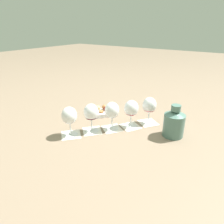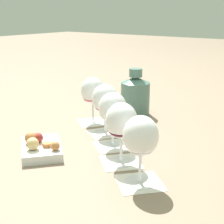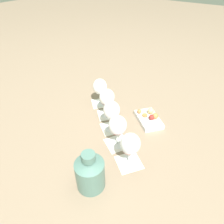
{
  "view_description": "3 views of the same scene",
  "coord_description": "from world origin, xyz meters",
  "px_view_note": "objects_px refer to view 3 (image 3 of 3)",
  "views": [
    {
      "loc": [
        -0.58,
        0.83,
        0.55
      ],
      "look_at": [
        0.0,
        -0.0,
        0.1
      ],
      "focal_mm": 32.0,
      "sensor_mm": 36.0,
      "label": 1
    },
    {
      "loc": [
        0.75,
        0.56,
        0.38
      ],
      "look_at": [
        0.0,
        -0.0,
        0.1
      ],
      "focal_mm": 55.0,
      "sensor_mm": 36.0,
      "label": 2
    },
    {
      "loc": [
        -0.63,
        -0.45,
        0.7
      ],
      "look_at": [
        0.0,
        -0.0,
        0.1
      ],
      "focal_mm": 32.0,
      "sensor_mm": 36.0,
      "label": 3
    }
  ],
  "objects_px": {
    "wine_glass_2": "(112,112)",
    "wine_glass_4": "(100,88)",
    "ceramic_vase": "(90,172)",
    "snack_dish": "(149,118)",
    "wine_glass_0": "(130,145)",
    "wine_glass_1": "(118,127)",
    "wine_glass_3": "(107,99)"
  },
  "relations": [
    {
      "from": "wine_glass_2",
      "to": "wine_glass_4",
      "type": "xyz_separation_m",
      "value": [
        0.15,
        0.19,
        -0.0
      ]
    },
    {
      "from": "snack_dish",
      "to": "wine_glass_1",
      "type": "bearing_deg",
      "value": 169.16
    },
    {
      "from": "wine_glass_0",
      "to": "wine_glass_1",
      "type": "relative_size",
      "value": 1.0
    },
    {
      "from": "wine_glass_3",
      "to": "snack_dish",
      "type": "xyz_separation_m",
      "value": [
        0.08,
        -0.22,
        -0.09
      ]
    },
    {
      "from": "wine_glass_0",
      "to": "wine_glass_2",
      "type": "height_order",
      "value": "same"
    },
    {
      "from": "wine_glass_0",
      "to": "wine_glass_3",
      "type": "height_order",
      "value": "same"
    },
    {
      "from": "wine_glass_4",
      "to": "snack_dish",
      "type": "relative_size",
      "value": 0.83
    },
    {
      "from": "wine_glass_0",
      "to": "ceramic_vase",
      "type": "height_order",
      "value": "ceramic_vase"
    },
    {
      "from": "wine_glass_0",
      "to": "ceramic_vase",
      "type": "distance_m",
      "value": 0.19
    },
    {
      "from": "wine_glass_1",
      "to": "snack_dish",
      "type": "relative_size",
      "value": 0.83
    },
    {
      "from": "wine_glass_0",
      "to": "wine_glass_1",
      "type": "xyz_separation_m",
      "value": [
        0.06,
        0.1,
        -0.0
      ]
    },
    {
      "from": "wine_glass_0",
      "to": "wine_glass_2",
      "type": "relative_size",
      "value": 1.0
    },
    {
      "from": "wine_glass_0",
      "to": "wine_glass_1",
      "type": "bearing_deg",
      "value": 58.61
    },
    {
      "from": "wine_glass_2",
      "to": "snack_dish",
      "type": "distance_m",
      "value": 0.23
    },
    {
      "from": "wine_glass_2",
      "to": "snack_dish",
      "type": "xyz_separation_m",
      "value": [
        0.17,
        -0.13,
        -0.09
      ]
    },
    {
      "from": "wine_glass_1",
      "to": "ceramic_vase",
      "type": "height_order",
      "value": "ceramic_vase"
    },
    {
      "from": "snack_dish",
      "to": "wine_glass_2",
      "type": "bearing_deg",
      "value": 142.56
    },
    {
      "from": "wine_glass_2",
      "to": "wine_glass_4",
      "type": "height_order",
      "value": "same"
    },
    {
      "from": "wine_glass_2",
      "to": "wine_glass_4",
      "type": "bearing_deg",
      "value": 51.62
    },
    {
      "from": "wine_glass_2",
      "to": "ceramic_vase",
      "type": "xyz_separation_m",
      "value": [
        -0.31,
        -0.12,
        -0.03
      ]
    },
    {
      "from": "wine_glass_4",
      "to": "snack_dish",
      "type": "bearing_deg",
      "value": -86.61
    },
    {
      "from": "ceramic_vase",
      "to": "wine_glass_4",
      "type": "bearing_deg",
      "value": 34.11
    },
    {
      "from": "snack_dish",
      "to": "ceramic_vase",
      "type": "bearing_deg",
      "value": 179.21
    },
    {
      "from": "wine_glass_0",
      "to": "snack_dish",
      "type": "xyz_separation_m",
      "value": [
        0.3,
        0.06,
        -0.09
      ]
    },
    {
      "from": "wine_glass_3",
      "to": "wine_glass_2",
      "type": "bearing_deg",
      "value": -133.07
    },
    {
      "from": "wine_glass_3",
      "to": "snack_dish",
      "type": "distance_m",
      "value": 0.25
    },
    {
      "from": "wine_glass_3",
      "to": "snack_dish",
      "type": "height_order",
      "value": "wine_glass_3"
    },
    {
      "from": "wine_glass_0",
      "to": "wine_glass_1",
      "type": "height_order",
      "value": "same"
    },
    {
      "from": "wine_glass_1",
      "to": "wine_glass_2",
      "type": "bearing_deg",
      "value": 49.78
    },
    {
      "from": "wine_glass_1",
      "to": "wine_glass_4",
      "type": "xyz_separation_m",
      "value": [
        0.22,
        0.27,
        0.0
      ]
    },
    {
      "from": "wine_glass_3",
      "to": "ceramic_vase",
      "type": "bearing_deg",
      "value": -151.72
    },
    {
      "from": "wine_glass_4",
      "to": "ceramic_vase",
      "type": "xyz_separation_m",
      "value": [
        -0.45,
        -0.31,
        -0.03
      ]
    }
  ]
}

